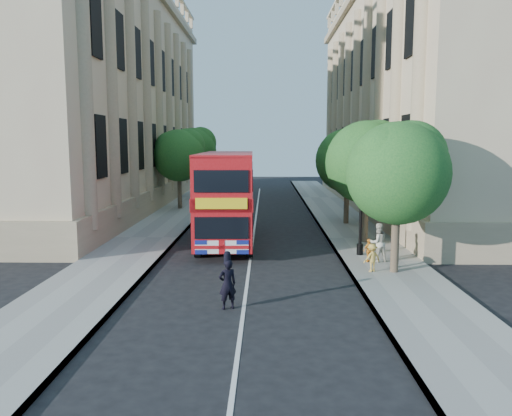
# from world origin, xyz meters

# --- Properties ---
(ground) EXTENTS (120.00, 120.00, 0.00)m
(ground) POSITION_xyz_m (0.00, 0.00, 0.00)
(ground) COLOR black
(ground) RESTS_ON ground
(pavement_right) EXTENTS (3.50, 80.00, 0.12)m
(pavement_right) POSITION_xyz_m (5.75, 10.00, 0.06)
(pavement_right) COLOR gray
(pavement_right) RESTS_ON ground
(pavement_left) EXTENTS (3.50, 80.00, 0.12)m
(pavement_left) POSITION_xyz_m (-5.75, 10.00, 0.06)
(pavement_left) COLOR gray
(pavement_left) RESTS_ON ground
(building_right) EXTENTS (12.00, 38.00, 18.00)m
(building_right) POSITION_xyz_m (13.80, 24.00, 9.00)
(building_right) COLOR tan
(building_right) RESTS_ON ground
(building_left) EXTENTS (12.00, 38.00, 18.00)m
(building_left) POSITION_xyz_m (-13.80, 24.00, 9.00)
(building_left) COLOR tan
(building_left) RESTS_ON ground
(tree_right_near) EXTENTS (4.00, 4.00, 6.08)m
(tree_right_near) POSITION_xyz_m (5.84, 3.03, 4.25)
(tree_right_near) COLOR #473828
(tree_right_near) RESTS_ON ground
(tree_right_mid) EXTENTS (4.20, 4.20, 6.37)m
(tree_right_mid) POSITION_xyz_m (5.84, 9.03, 4.45)
(tree_right_mid) COLOR #473828
(tree_right_mid) RESTS_ON ground
(tree_right_far) EXTENTS (4.00, 4.00, 6.15)m
(tree_right_far) POSITION_xyz_m (5.84, 15.03, 4.31)
(tree_right_far) COLOR #473828
(tree_right_far) RESTS_ON ground
(tree_left_far) EXTENTS (4.00, 4.00, 6.30)m
(tree_left_far) POSITION_xyz_m (-5.96, 22.03, 4.44)
(tree_left_far) COLOR #473828
(tree_left_far) RESTS_ON ground
(tree_left_back) EXTENTS (4.20, 4.20, 6.65)m
(tree_left_back) POSITION_xyz_m (-5.96, 30.03, 4.71)
(tree_left_back) COLOR #473828
(tree_left_back) RESTS_ON ground
(lamp_post) EXTENTS (0.32, 0.32, 5.16)m
(lamp_post) POSITION_xyz_m (5.00, 6.00, 2.51)
(lamp_post) COLOR black
(lamp_post) RESTS_ON pavement_right
(double_decker_bus) EXTENTS (2.92, 10.02, 4.59)m
(double_decker_bus) POSITION_xyz_m (-1.32, 9.36, 2.54)
(double_decker_bus) COLOR #A80B10
(double_decker_bus) RESTS_ON ground
(box_van) EXTENTS (2.02, 4.62, 2.60)m
(box_van) POSITION_xyz_m (-1.80, 15.01, 1.27)
(box_van) COLOR black
(box_van) RESTS_ON ground
(police_constable) EXTENTS (0.69, 0.59, 1.60)m
(police_constable) POSITION_xyz_m (-0.51, -1.24, 0.80)
(police_constable) COLOR black
(police_constable) RESTS_ON ground
(woman_pedestrian) EXTENTS (0.95, 0.82, 1.68)m
(woman_pedestrian) POSITION_xyz_m (5.51, 4.66, 0.96)
(woman_pedestrian) COLOR beige
(woman_pedestrian) RESTS_ON pavement_right
(child_a) EXTENTS (0.64, 0.50, 1.01)m
(child_a) POSITION_xyz_m (5.13, 4.62, 0.63)
(child_a) COLOR orange
(child_a) RESTS_ON pavement_right
(child_b) EXTENTS (0.83, 0.66, 1.12)m
(child_b) POSITION_xyz_m (4.92, 3.01, 0.68)
(child_b) COLOR gold
(child_b) RESTS_ON pavement_right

